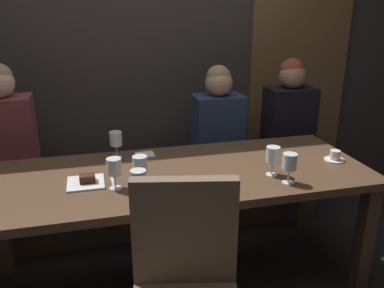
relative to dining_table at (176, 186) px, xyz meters
The scene contains 19 objects.
ground 0.65m from the dining_table, ahead, with size 9.00×9.00×0.00m, color black.
back_wall_tiled 1.49m from the dining_table, 90.00° to the left, with size 6.00×0.12×3.00m, color #383330.
arched_door 1.91m from the dining_table, 40.43° to the left, with size 0.90×0.05×2.55m.
dining_table is the anchor object (origin of this frame).
banquette_bench 0.82m from the dining_table, 90.00° to the left, with size 2.50×0.44×0.45m.
chair_near_side 0.74m from the dining_table, 99.08° to the right, with size 0.52×0.52×0.98m.
diner_redhead 1.24m from the dining_table, 143.71° to the left, with size 0.36×0.24×0.83m.
diner_bearded 0.87m from the dining_table, 56.08° to the left, with size 0.36×0.24×0.77m.
diner_far_end 1.25m from the dining_table, 32.97° to the left, with size 0.36×0.24×0.80m.
wine_glass_near_left 0.32m from the dining_table, 148.50° to the right, with size 0.08×0.08×0.16m.
wine_glass_far_left 0.65m from the dining_table, 27.56° to the right, with size 0.08×0.08×0.16m.
wine_glass_end_left 0.42m from the dining_table, 159.34° to the right, with size 0.08×0.08×0.16m.
wine_glass_center_back 0.48m from the dining_table, 133.83° to the left, with size 0.08×0.08×0.16m.
wine_glass_center_front 0.57m from the dining_table, 18.38° to the right, with size 0.08×0.08×0.16m.
wine_glass_near_right 0.44m from the dining_table, 128.06° to the right, with size 0.08×0.08×0.16m.
espresso_cup 0.98m from the dining_table, ahead, with size 0.12×0.12×0.06m.
dessert_plate 0.50m from the dining_table, behind, with size 0.19×0.19×0.05m.
fork_on_table 0.36m from the dining_table, behind, with size 0.02×0.17×0.01m, color silver.
folded_napkin 0.34m from the dining_table, 112.90° to the left, with size 0.11×0.10×0.01m, color silver.
Camera 1 is at (-0.42, -2.03, 1.64)m, focal length 37.56 mm.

